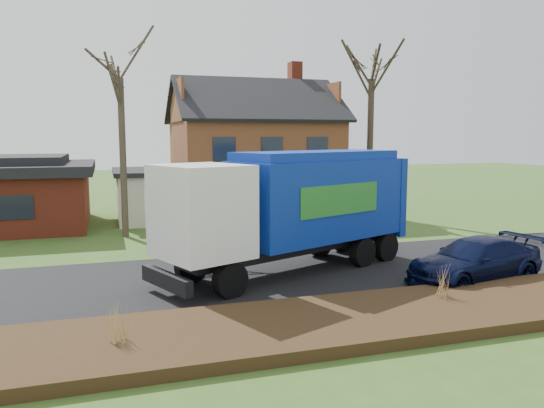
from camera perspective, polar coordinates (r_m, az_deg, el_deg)
name	(u,v)px	position (r m, az deg, el deg)	size (l,w,h in m)	color
ground	(305,272)	(18.65, 3.62, -7.29)	(120.00, 120.00, 0.00)	#33531B
road	(305,272)	(18.65, 3.62, -7.26)	(80.00, 7.00, 0.02)	black
mulch_verge	(381,317)	(14.01, 11.61, -11.80)	(80.00, 3.50, 0.30)	black
main_house	(245,147)	(31.77, -2.89, 6.12)	(12.95, 8.95, 9.26)	beige
garbage_truck	(295,203)	(18.30, 2.54, 0.10)	(9.99, 6.12, 4.17)	black
silver_sedan	(224,229)	(22.37, -5.14, -2.72)	(1.71, 4.92, 1.62)	#989B9F
navy_wagon	(475,260)	(18.42, 20.98, -5.69)	(1.98, 4.88, 1.42)	black
tree_front_west	(119,54)	(25.75, -16.12, 15.25)	(3.42, 3.42, 10.16)	#433628
tree_front_east	(372,56)	(31.96, 10.71, 15.38)	(4.09, 4.09, 11.37)	#382F22
tree_back	(260,87)	(41.98, -1.27, 12.50)	(3.21, 3.21, 10.17)	#443729
grass_clump_west	(120,322)	(12.13, -16.01, -12.09)	(0.33, 0.27, 0.87)	tan
grass_clump_mid	(443,281)	(15.43, 17.94, -7.87)	(0.33, 0.27, 0.91)	#9E7346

